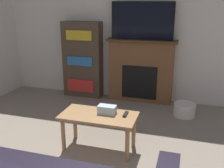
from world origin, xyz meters
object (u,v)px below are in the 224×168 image
at_px(fireplace, 141,71).
at_px(storage_basket, 185,110).
at_px(bookshelf, 83,60).
at_px(coffee_table, 99,120).
at_px(tv, 142,21).

height_order(fireplace, storage_basket, fireplace).
relative_size(fireplace, bookshelf, 0.87).
bearing_deg(coffee_table, tv, 84.44).
relative_size(tv, coffee_table, 1.17).
xyz_separation_m(fireplace, coffee_table, (-0.17, -1.80, -0.18)).
bearing_deg(bookshelf, storage_basket, -13.21).
distance_m(coffee_table, bookshelf, 2.04).
relative_size(fireplace, storage_basket, 3.64).
relative_size(tv, bookshelf, 0.76).
bearing_deg(storage_basket, fireplace, 149.84).
relative_size(coffee_table, bookshelf, 0.65).
bearing_deg(storage_basket, bookshelf, 166.79).
height_order(fireplace, bookshelf, bookshelf).
relative_size(fireplace, coffee_table, 1.35).
bearing_deg(tv, bookshelf, -179.90).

